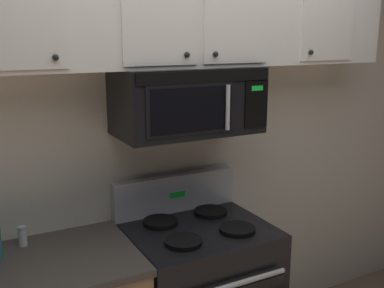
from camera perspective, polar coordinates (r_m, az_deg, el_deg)
back_wall at (r=2.68m, az=-3.01°, el=1.30°), size 5.20×0.10×2.70m
over_range_microwave at (r=2.42m, az=-0.57°, el=5.43°), size 0.76×0.43×0.35m
upper_cabinets at (r=2.43m, az=-0.94°, el=16.08°), size 2.50×0.36×0.55m
salt_shaker at (r=2.43m, az=-20.41°, el=-10.75°), size 0.04×0.04×0.10m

